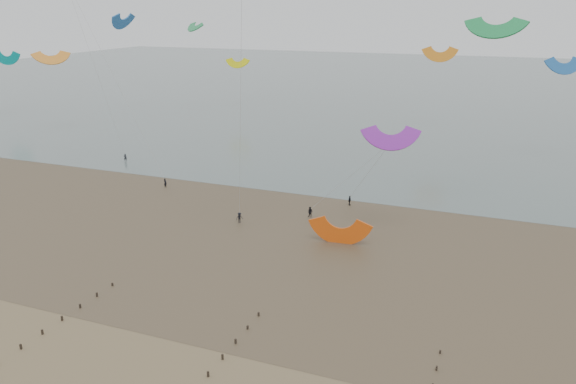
# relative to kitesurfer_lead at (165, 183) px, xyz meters

# --- Properties ---
(ground) EXTENTS (500.00, 500.00, 0.00)m
(ground) POSITION_rel_kitesurfer_lead_xyz_m (28.51, -45.25, -0.82)
(ground) COLOR brown
(ground) RESTS_ON ground
(sea_and_shore) EXTENTS (500.00, 665.00, 0.03)m
(sea_and_shore) POSITION_rel_kitesurfer_lead_xyz_m (24.43, -10.85, -0.81)
(sea_and_shore) COLOR #475654
(sea_and_shore) RESTS_ON ground
(kitesurfer_lead) EXTENTS (0.67, 0.51, 1.63)m
(kitesurfer_lead) POSITION_rel_kitesurfer_lead_xyz_m (0.00, 0.00, 0.00)
(kitesurfer_lead) COLOR black
(kitesurfer_lead) RESTS_ON ground
(kitesurfers) EXTENTS (123.00, 28.25, 1.65)m
(kitesurfers) POSITION_rel_kitesurfer_lead_xyz_m (50.88, 2.36, -0.02)
(kitesurfers) COLOR black
(kitesurfers) RESTS_ON ground
(grounded_kite) EXTENTS (7.48, 6.05, 3.89)m
(grounded_kite) POSITION_rel_kitesurfer_lead_xyz_m (35.01, -12.42, -0.82)
(grounded_kite) COLOR #EA520E
(grounded_kite) RESTS_ON ground
(kites_airborne) EXTENTS (251.46, 114.38, 34.94)m
(kites_airborne) POSITION_rel_kitesurfer_lead_xyz_m (9.71, 45.97, 22.95)
(kites_airborne) COLOR purple
(kites_airborne) RESTS_ON ground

